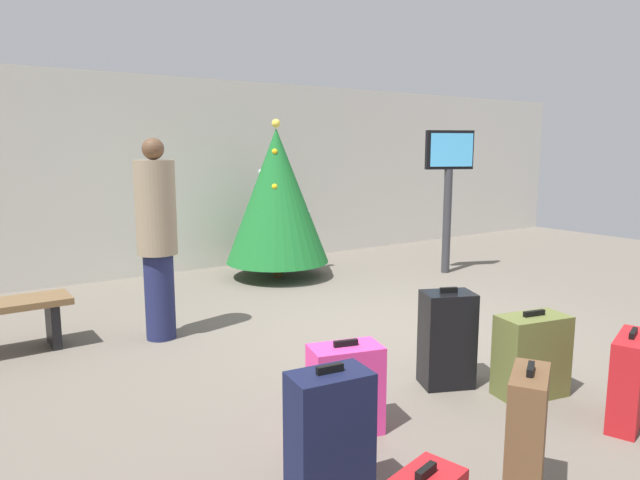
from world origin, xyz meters
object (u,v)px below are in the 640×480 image
(traveller_0, at_px, (157,235))
(suitcase_2, at_px, (629,380))
(suitcase_1, at_px, (345,389))
(suitcase_4, at_px, (526,441))
(holiday_tree, at_px, (277,196))
(flight_info_kiosk, at_px, (449,178))
(suitcase_3, at_px, (447,339))
(suitcase_0, at_px, (330,442))
(suitcase_5, at_px, (532,356))

(traveller_0, relative_size, suitcase_2, 2.95)
(suitcase_1, xyz_separation_m, suitcase_4, (0.28, -1.15, 0.07))
(suitcase_1, height_order, suitcase_2, suitcase_2)
(holiday_tree, bearing_deg, flight_info_kiosk, -27.22)
(suitcase_3, bearing_deg, suitcase_0, -155.41)
(suitcase_3, bearing_deg, flight_info_kiosk, 43.30)
(suitcase_4, distance_m, suitcase_5, 1.46)
(suitcase_1, bearing_deg, suitcase_0, -132.65)
(traveller_0, bearing_deg, suitcase_2, -60.44)
(flight_info_kiosk, bearing_deg, suitcase_0, -142.35)
(traveller_0, height_order, suitcase_5, traveller_0)
(suitcase_1, bearing_deg, suitcase_5, -12.66)
(holiday_tree, relative_size, suitcase_0, 2.86)
(holiday_tree, distance_m, suitcase_1, 4.66)
(holiday_tree, height_order, suitcase_5, holiday_tree)
(suitcase_5, bearing_deg, suitcase_3, 127.82)
(suitcase_0, bearing_deg, suitcase_1, 47.35)
(holiday_tree, relative_size, flight_info_kiosk, 1.07)
(suitcase_3, height_order, suitcase_5, suitcase_3)
(suitcase_4, bearing_deg, traveller_0, 99.78)
(suitcase_2, distance_m, suitcase_4, 1.36)
(holiday_tree, bearing_deg, suitcase_4, -107.22)
(suitcase_0, relative_size, suitcase_1, 1.24)
(flight_info_kiosk, distance_m, suitcase_4, 5.77)
(suitcase_0, relative_size, suitcase_5, 1.19)
(traveller_0, height_order, suitcase_3, traveller_0)
(flight_info_kiosk, distance_m, suitcase_0, 6.00)
(flight_info_kiosk, xyz_separation_m, suitcase_3, (-3.03, -2.86, -1.03))
(traveller_0, distance_m, suitcase_5, 3.45)
(suitcase_0, distance_m, suitcase_5, 2.05)
(suitcase_2, bearing_deg, suitcase_3, 114.68)
(suitcase_4, bearing_deg, suitcase_3, 57.84)
(flight_info_kiosk, bearing_deg, suitcase_5, -128.41)
(suitcase_1, relative_size, suitcase_2, 0.96)
(suitcase_1, bearing_deg, holiday_tree, 65.18)
(traveller_0, relative_size, suitcase_0, 2.48)
(suitcase_3, bearing_deg, suitcase_1, -171.89)
(suitcase_2, distance_m, suitcase_3, 1.25)
(suitcase_3, xyz_separation_m, suitcase_4, (-0.82, -1.31, -0.01))
(flight_info_kiosk, relative_size, suitcase_1, 3.33)
(suitcase_0, bearing_deg, suitcase_5, 7.49)
(traveller_0, relative_size, suitcase_4, 2.50)
(traveller_0, distance_m, suitcase_1, 2.63)
(traveller_0, relative_size, suitcase_5, 2.95)
(suitcase_1, distance_m, suitcase_5, 1.52)
(holiday_tree, xyz_separation_m, flight_info_kiosk, (2.21, -1.14, 0.24))
(flight_info_kiosk, relative_size, suitcase_2, 3.18)
(suitcase_0, bearing_deg, suitcase_2, -9.90)
(traveller_0, xyz_separation_m, suitcase_0, (-0.20, -3.10, -0.65))
(suitcase_1, bearing_deg, flight_info_kiosk, 36.12)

